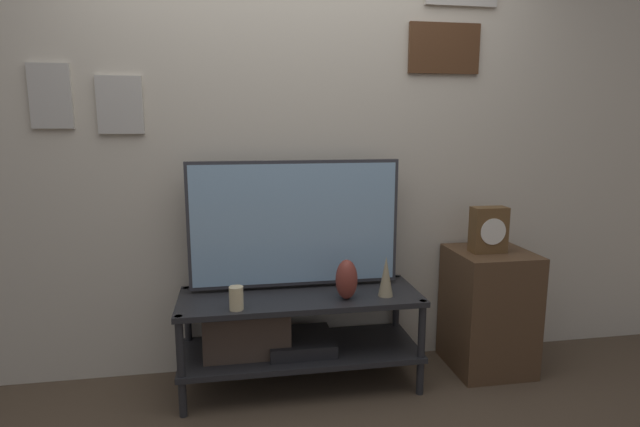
% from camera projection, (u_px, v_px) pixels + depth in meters
% --- Properties ---
extents(ground_plane, '(12.00, 12.00, 0.00)m').
position_uv_depth(ground_plane, '(308.00, 412.00, 2.55)').
color(ground_plane, '#4C3D2D').
extents(wall_back, '(6.40, 0.08, 2.70)m').
position_uv_depth(wall_back, '(293.00, 140.00, 2.87)').
color(wall_back, beige).
rests_on(wall_back, ground_plane).
extents(media_console, '(1.31, 0.49, 0.53)m').
position_uv_depth(media_console, '(281.00, 329.00, 2.75)').
color(media_console, '#232326').
rests_on(media_console, ground_plane).
extents(television, '(1.17, 0.05, 0.72)m').
position_uv_depth(television, '(295.00, 224.00, 2.77)').
color(television, '#333338').
rests_on(television, media_console).
extents(vase_urn_stoneware, '(0.12, 0.12, 0.22)m').
position_uv_depth(vase_urn_stoneware, '(347.00, 279.00, 2.64)').
color(vase_urn_stoneware, brown).
rests_on(vase_urn_stoneware, media_console).
extents(vase_slim_bronze, '(0.08, 0.08, 0.22)m').
position_uv_depth(vase_slim_bronze, '(386.00, 276.00, 2.68)').
color(vase_slim_bronze, tan).
rests_on(vase_slim_bronze, media_console).
extents(candle_jar, '(0.07, 0.07, 0.12)m').
position_uv_depth(candle_jar, '(236.00, 298.00, 2.49)').
color(candle_jar, beige).
rests_on(candle_jar, media_console).
extents(side_table, '(0.44, 0.45, 0.72)m').
position_uv_depth(side_table, '(488.00, 310.00, 2.97)').
color(side_table, '#513823').
rests_on(side_table, ground_plane).
extents(mantel_clock, '(0.20, 0.11, 0.26)m').
position_uv_depth(mantel_clock, '(489.00, 230.00, 2.86)').
color(mantel_clock, brown).
rests_on(mantel_clock, side_table).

